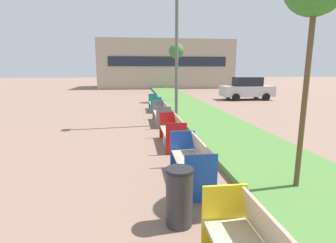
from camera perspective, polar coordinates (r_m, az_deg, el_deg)
planter_grass_strip at (r=11.03m, az=11.31°, el=-1.35°), size 2.80×120.00×0.18m
building_backdrop at (r=38.06m, az=-0.74°, el=12.28°), size 17.90×8.24×6.34m
bench_blue_frame at (r=5.87m, az=5.17°, el=-9.64°), size 0.65×1.93×0.94m
bench_red_frame at (r=8.63m, az=1.03°, el=-2.74°), size 0.65×2.01×0.94m
bench_grey_frame at (r=12.13m, az=-1.36°, el=1.37°), size 0.65×2.36×0.94m
bench_teal_frame at (r=15.93m, az=-2.78°, el=3.69°), size 0.65×2.09×0.94m
litter_bin at (r=4.30m, az=2.46°, el=-16.08°), size 0.44×0.44×0.95m
street_lamp_post at (r=11.78m, az=1.93°, el=21.27°), size 0.24×0.44×8.24m
sapling_tree_far at (r=20.26m, az=1.84°, el=14.96°), size 1.13×1.13×4.39m
parked_car_distant at (r=22.76m, az=16.80°, el=6.86°), size 4.22×2.00×1.86m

